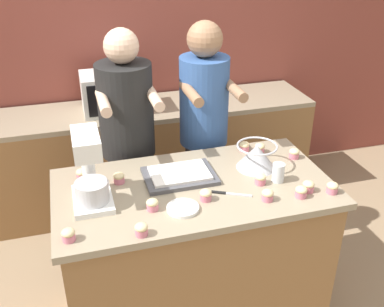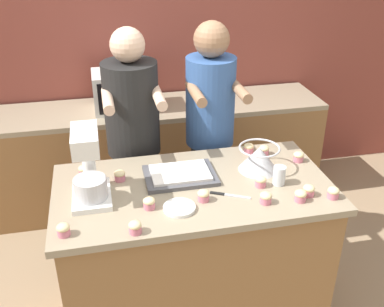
% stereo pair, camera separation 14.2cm
% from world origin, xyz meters
% --- Properties ---
extents(back_wall, '(10.00, 0.06, 2.70)m').
position_xyz_m(back_wall, '(0.00, 1.75, 1.35)').
color(back_wall, brown).
rests_on(back_wall, ground_plane).
extents(island_counter, '(1.53, 0.81, 0.95)m').
position_xyz_m(island_counter, '(0.00, 0.00, 0.48)').
color(island_counter, olive).
rests_on(island_counter, ground_plane).
extents(back_counter, '(2.80, 0.60, 0.88)m').
position_xyz_m(back_counter, '(0.00, 1.40, 0.44)').
color(back_counter, olive).
rests_on(back_counter, ground_plane).
extents(person_left, '(0.36, 0.52, 1.70)m').
position_xyz_m(person_left, '(-0.27, 0.63, 0.89)').
color(person_left, brown).
rests_on(person_left, ground_plane).
extents(person_right, '(0.34, 0.50, 1.72)m').
position_xyz_m(person_right, '(0.25, 0.63, 0.91)').
color(person_right, '#232328').
rests_on(person_right, ground_plane).
extents(stand_mixer, '(0.20, 0.30, 0.40)m').
position_xyz_m(stand_mixer, '(-0.55, -0.01, 1.13)').
color(stand_mixer, white).
rests_on(stand_mixer, island_counter).
extents(mixing_bowl, '(0.24, 0.24, 0.15)m').
position_xyz_m(mixing_bowl, '(0.41, 0.10, 1.03)').
color(mixing_bowl, '#BCBCC1').
rests_on(mixing_bowl, island_counter).
extents(baking_tray, '(0.40, 0.29, 0.04)m').
position_xyz_m(baking_tray, '(-0.06, 0.10, 0.97)').
color(baking_tray, '#4C4C51').
rests_on(baking_tray, island_counter).
extents(microwave_oven, '(0.47, 0.34, 0.31)m').
position_xyz_m(microwave_oven, '(-0.27, 1.40, 1.04)').
color(microwave_oven, silver).
rests_on(microwave_oven, back_counter).
extents(drinking_glass, '(0.07, 0.07, 0.11)m').
position_xyz_m(drinking_glass, '(0.47, -0.08, 1.01)').
color(drinking_glass, silver).
rests_on(drinking_glass, island_counter).
extents(small_plate, '(0.17, 0.17, 0.02)m').
position_xyz_m(small_plate, '(-0.12, -0.21, 0.96)').
color(small_plate, white).
rests_on(small_plate, island_counter).
extents(knife, '(0.20, 0.11, 0.01)m').
position_xyz_m(knife, '(0.15, -0.14, 0.96)').
color(knife, '#BCBCC1').
rests_on(knife, island_counter).
extents(cupcake_0, '(0.06, 0.06, 0.06)m').
position_xyz_m(cupcake_0, '(-0.36, -0.35, 0.99)').
color(cupcake_0, '#D17084').
rests_on(cupcake_0, island_counter).
extents(cupcake_1, '(0.06, 0.06, 0.06)m').
position_xyz_m(cupcake_1, '(-0.39, 0.15, 0.99)').
color(cupcake_1, '#D17084').
rests_on(cupcake_1, island_counter).
extents(cupcake_2, '(0.06, 0.06, 0.06)m').
position_xyz_m(cupcake_2, '(-0.27, -0.16, 0.99)').
color(cupcake_2, '#D17084').
rests_on(cupcake_2, island_counter).
extents(cupcake_3, '(0.06, 0.06, 0.06)m').
position_xyz_m(cupcake_3, '(-0.59, 0.25, 0.99)').
color(cupcake_3, '#D17084').
rests_on(cupcake_3, island_counter).
extents(cupcake_4, '(0.06, 0.06, 0.06)m').
position_xyz_m(cupcake_4, '(0.58, -0.23, 0.99)').
color(cupcake_4, '#D17084').
rests_on(cupcake_4, island_counter).
extents(cupcake_5, '(0.06, 0.06, 0.06)m').
position_xyz_m(cupcake_5, '(0.51, 0.26, 0.99)').
color(cupcake_5, '#D17084').
rests_on(cupcake_5, island_counter).
extents(cupcake_6, '(0.06, 0.06, 0.06)m').
position_xyz_m(cupcake_6, '(0.02, -0.15, 0.99)').
color(cupcake_6, '#D17084').
rests_on(cupcake_6, island_counter).
extents(cupcake_7, '(0.06, 0.06, 0.06)m').
position_xyz_m(cupcake_7, '(0.51, -0.27, 0.99)').
color(cupcake_7, '#D17084').
rests_on(cupcake_7, island_counter).
extents(cupcake_8, '(0.06, 0.06, 0.06)m').
position_xyz_m(cupcake_8, '(0.42, 0.31, 0.99)').
color(cupcake_8, '#D17084').
rests_on(cupcake_8, island_counter).
extents(cupcake_9, '(0.06, 0.06, 0.06)m').
position_xyz_m(cupcake_9, '(0.33, -0.25, 0.99)').
color(cupcake_9, '#D17084').
rests_on(cupcake_9, island_counter).
extents(cupcake_10, '(0.06, 0.06, 0.06)m').
position_xyz_m(cupcake_10, '(0.68, 0.14, 0.99)').
color(cupcake_10, '#D17084').
rests_on(cupcake_10, island_counter).
extents(cupcake_11, '(0.06, 0.06, 0.06)m').
position_xyz_m(cupcake_11, '(0.69, -0.28, 0.99)').
color(cupcake_11, '#D17084').
rests_on(cupcake_11, island_counter).
extents(cupcake_12, '(0.06, 0.06, 0.06)m').
position_xyz_m(cupcake_12, '(0.36, -0.08, 0.99)').
color(cupcake_12, '#D17084').
rests_on(cupcake_12, island_counter).
extents(cupcake_13, '(0.06, 0.06, 0.06)m').
position_xyz_m(cupcake_13, '(-0.69, -0.30, 0.99)').
color(cupcake_13, '#D17084').
rests_on(cupcake_13, island_counter).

